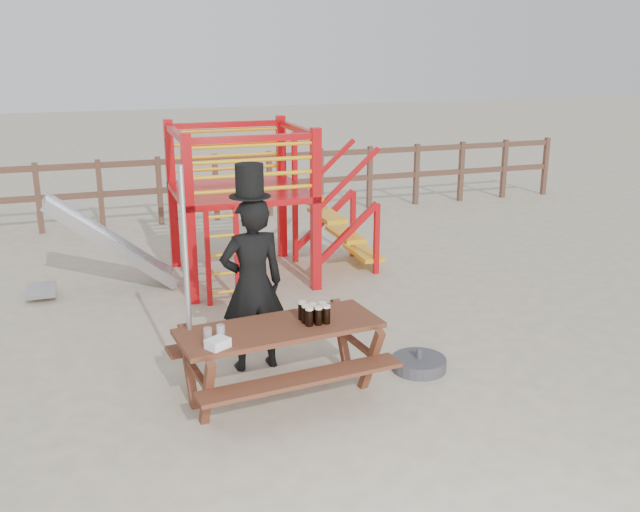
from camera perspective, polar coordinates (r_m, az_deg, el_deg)
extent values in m
plane|color=#C4B698|center=(6.64, -0.85, -11.20)|extent=(60.00, 60.00, 0.00)
cube|color=brown|center=(12.87, -10.63, 7.50)|extent=(15.00, 0.06, 0.10)
cube|color=brown|center=(12.95, -10.51, 5.30)|extent=(15.00, 0.06, 0.10)
cube|color=brown|center=(12.85, -21.61, 4.30)|extent=(0.09, 0.09, 1.20)
cube|color=brown|center=(12.83, -17.16, 4.72)|extent=(0.09, 0.09, 1.20)
cube|color=brown|center=(12.89, -12.71, 5.12)|extent=(0.09, 0.09, 1.20)
cube|color=brown|center=(13.03, -8.33, 5.47)|extent=(0.09, 0.09, 1.20)
cube|color=brown|center=(13.25, -4.06, 5.79)|extent=(0.09, 0.09, 1.20)
cube|color=brown|center=(13.53, 0.06, 6.06)|extent=(0.09, 0.09, 1.20)
cube|color=brown|center=(13.88, 4.00, 6.29)|extent=(0.09, 0.09, 1.20)
cube|color=brown|center=(14.29, 7.72, 6.49)|extent=(0.09, 0.09, 1.20)
cube|color=brown|center=(14.76, 11.23, 6.64)|extent=(0.09, 0.09, 1.20)
cube|color=brown|center=(15.28, 14.51, 6.77)|extent=(0.09, 0.09, 1.20)
cube|color=brown|center=(15.84, 17.57, 6.86)|extent=(0.09, 0.09, 1.20)
cube|color=red|center=(8.71, -10.37, 2.80)|extent=(0.12, 0.12, 2.10)
cube|color=red|center=(9.07, -0.33, 3.62)|extent=(0.12, 0.12, 2.10)
cube|color=red|center=(10.26, -11.75, 4.82)|extent=(0.12, 0.12, 2.10)
cube|color=red|center=(10.57, -3.09, 5.49)|extent=(0.12, 0.12, 2.10)
cube|color=red|center=(9.59, -6.42, 5.15)|extent=(1.72, 1.72, 0.08)
cube|color=red|center=(8.69, -5.42, 9.33)|extent=(1.60, 0.08, 0.08)
cube|color=red|center=(10.24, -7.56, 10.38)|extent=(1.60, 0.08, 0.08)
cube|color=red|center=(9.32, -11.45, 9.59)|extent=(0.08, 1.60, 0.08)
cube|color=red|center=(9.66, -1.87, 10.14)|extent=(0.08, 1.60, 0.08)
cylinder|color=yellow|center=(8.79, -5.31, 5.32)|extent=(1.50, 0.05, 0.05)
cylinder|color=yellow|center=(10.32, -7.43, 6.96)|extent=(1.50, 0.05, 0.05)
cylinder|color=yellow|center=(8.75, -5.34, 6.48)|extent=(1.50, 0.05, 0.05)
cylinder|color=yellow|center=(10.30, -7.47, 7.95)|extent=(1.50, 0.05, 0.05)
cylinder|color=yellow|center=(8.72, -5.37, 7.64)|extent=(1.50, 0.05, 0.05)
cylinder|color=yellow|center=(10.27, -7.51, 8.94)|extent=(1.50, 0.05, 0.05)
cylinder|color=yellow|center=(8.70, -5.41, 8.81)|extent=(1.50, 0.05, 0.05)
cylinder|color=yellow|center=(10.25, -7.54, 9.94)|extent=(1.50, 0.05, 0.05)
cube|color=red|center=(8.71, -8.97, -0.20)|extent=(0.06, 0.06, 1.20)
cube|color=red|center=(8.78, -6.65, 0.01)|extent=(0.06, 0.06, 1.20)
cylinder|color=yellow|center=(8.88, -7.69, -2.87)|extent=(0.36, 0.04, 0.04)
cylinder|color=yellow|center=(8.81, -7.75, -1.40)|extent=(0.36, 0.04, 0.04)
cylinder|color=yellow|center=(8.73, -7.81, 0.09)|extent=(0.36, 0.04, 0.04)
cylinder|color=yellow|center=(8.67, -7.88, 1.61)|extent=(0.36, 0.04, 0.04)
cylinder|color=yellow|center=(8.61, -7.94, 3.15)|extent=(0.36, 0.04, 0.04)
cube|color=yellow|center=(9.85, -0.98, 4.86)|extent=(0.30, 0.90, 0.06)
cube|color=yellow|center=(10.01, 0.56, 3.28)|extent=(0.30, 0.90, 0.06)
cube|color=yellow|center=(10.17, 2.04, 1.76)|extent=(0.30, 0.90, 0.06)
cube|color=yellow|center=(10.35, 3.47, 0.28)|extent=(0.30, 0.90, 0.06)
cube|color=red|center=(9.68, 2.11, 1.71)|extent=(0.95, 0.08, 0.86)
cube|color=red|center=(10.50, 0.36, 2.92)|extent=(0.95, 0.08, 0.86)
cube|color=#B7B9BF|center=(9.52, -16.34, 0.89)|extent=(1.53, 0.55, 1.21)
cube|color=#B7B9BF|center=(9.25, -16.27, 0.70)|extent=(1.58, 0.04, 1.28)
cube|color=#B7B9BF|center=(9.77, -16.44, 1.52)|extent=(1.58, 0.04, 1.28)
cube|color=#B7B9BF|center=(9.68, -21.40, -2.57)|extent=(0.35, 0.55, 0.05)
cube|color=brown|center=(6.36, -3.23, -5.80)|extent=(1.86, 0.86, 0.05)
cube|color=brown|center=(6.05, -1.42, -9.81)|extent=(1.82, 0.44, 0.04)
cube|color=brown|center=(6.89, -4.73, -6.43)|extent=(1.82, 0.44, 0.04)
cube|color=brown|center=(6.29, -9.77, -9.81)|extent=(0.19, 1.08, 0.65)
cube|color=brown|center=(6.79, 2.88, -7.49)|extent=(0.19, 1.08, 0.65)
imported|color=black|center=(6.91, -5.42, -2.30)|extent=(0.65, 0.45, 1.73)
cube|color=#0B7E28|center=(6.97, -5.80, -0.34)|extent=(0.07, 0.02, 0.40)
cylinder|color=black|center=(6.67, -5.63, 4.78)|extent=(0.39, 0.39, 0.01)
cylinder|color=black|center=(6.64, -5.67, 6.10)|extent=(0.27, 0.27, 0.30)
cube|color=white|center=(6.75, -6.02, 7.16)|extent=(0.14, 0.01, 0.03)
cylinder|color=#B2B2B7|center=(6.25, -10.58, -2.59)|extent=(0.05, 0.05, 2.15)
cylinder|color=#3C3C42|center=(7.18, 7.91, -8.53)|extent=(0.54, 0.54, 0.12)
cylinder|color=#3C3C42|center=(7.14, 7.95, -7.71)|extent=(0.06, 0.06, 0.10)
cube|color=white|center=(5.95, -8.18, -6.93)|extent=(0.23, 0.21, 0.08)
cylinder|color=black|center=(6.32, -0.86, -4.96)|extent=(0.07, 0.07, 0.15)
cylinder|color=#EFE2C4|center=(6.29, -0.87, -4.24)|extent=(0.07, 0.07, 0.02)
cylinder|color=black|center=(6.34, -0.13, -4.88)|extent=(0.07, 0.07, 0.15)
cylinder|color=#EFE2C4|center=(6.31, -0.13, -4.15)|extent=(0.07, 0.07, 0.02)
cylinder|color=black|center=(6.37, 0.52, -4.78)|extent=(0.07, 0.07, 0.15)
cylinder|color=#EFE2C4|center=(6.34, 0.52, -4.05)|extent=(0.07, 0.07, 0.02)
cylinder|color=black|center=(6.38, -1.16, -4.73)|extent=(0.07, 0.07, 0.15)
cylinder|color=#EFE2C4|center=(6.35, -1.16, -4.01)|extent=(0.07, 0.07, 0.02)
cylinder|color=black|center=(6.41, -0.56, -4.62)|extent=(0.07, 0.07, 0.15)
cylinder|color=#EFE2C4|center=(6.38, -0.57, -3.90)|extent=(0.07, 0.07, 0.02)
cylinder|color=black|center=(6.44, 0.19, -4.53)|extent=(0.07, 0.07, 0.15)
cylinder|color=#EFE2C4|center=(6.41, 0.19, -3.82)|extent=(0.07, 0.07, 0.02)
cylinder|color=black|center=(6.46, -1.44, -4.45)|extent=(0.07, 0.07, 0.15)
cylinder|color=#EFE2C4|center=(6.43, -1.45, -3.74)|extent=(0.07, 0.07, 0.02)
cylinder|color=silver|center=(6.05, -7.95, -6.14)|extent=(0.07, 0.07, 0.15)
cylinder|color=#EFE2C4|center=(6.08, -7.93, -6.71)|extent=(0.06, 0.06, 0.02)
cylinder|color=silver|center=(6.05, -7.94, -6.15)|extent=(0.07, 0.07, 0.15)
cylinder|color=#EFE2C4|center=(6.07, -7.91, -6.72)|extent=(0.06, 0.06, 0.02)
cylinder|color=silver|center=(6.00, -8.96, -6.37)|extent=(0.07, 0.07, 0.15)
cylinder|color=#EFE2C4|center=(6.03, -8.93, -6.94)|extent=(0.06, 0.06, 0.02)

